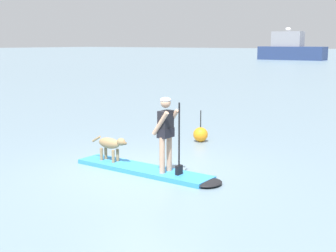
{
  "coord_description": "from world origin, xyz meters",
  "views": [
    {
      "loc": [
        6.31,
        -7.97,
        2.89
      ],
      "look_at": [
        0.0,
        1.0,
        0.9
      ],
      "focal_mm": 49.69,
      "sensor_mm": 36.0,
      "label": 1
    }
  ],
  "objects_px": {
    "paddleboard": "(151,171)",
    "moored_boat_port": "(291,49)",
    "dog": "(111,144)",
    "marker_buoy": "(201,134)",
    "person_paddler": "(166,130)"
  },
  "relations": [
    {
      "from": "paddleboard",
      "to": "moored_boat_port",
      "type": "height_order",
      "value": "moored_boat_port"
    },
    {
      "from": "moored_boat_port",
      "to": "marker_buoy",
      "type": "bearing_deg",
      "value": -71.64
    },
    {
      "from": "paddleboard",
      "to": "moored_boat_port",
      "type": "distance_m",
      "value": 70.2
    },
    {
      "from": "dog",
      "to": "paddleboard",
      "type": "bearing_deg",
      "value": -0.57
    },
    {
      "from": "person_paddler",
      "to": "marker_buoy",
      "type": "height_order",
      "value": "person_paddler"
    },
    {
      "from": "paddleboard",
      "to": "person_paddler",
      "type": "bearing_deg",
      "value": -0.57
    },
    {
      "from": "paddleboard",
      "to": "person_paddler",
      "type": "height_order",
      "value": "person_paddler"
    },
    {
      "from": "paddleboard",
      "to": "marker_buoy",
      "type": "relative_size",
      "value": 4.0
    },
    {
      "from": "marker_buoy",
      "to": "moored_boat_port",
      "type": "bearing_deg",
      "value": 108.36
    },
    {
      "from": "paddleboard",
      "to": "person_paddler",
      "type": "relative_size",
      "value": 2.27
    },
    {
      "from": "person_paddler",
      "to": "moored_boat_port",
      "type": "bearing_deg",
      "value": 108.43
    },
    {
      "from": "paddleboard",
      "to": "dog",
      "type": "height_order",
      "value": "dog"
    },
    {
      "from": "person_paddler",
      "to": "moored_boat_port",
      "type": "distance_m",
      "value": 70.32
    },
    {
      "from": "dog",
      "to": "marker_buoy",
      "type": "distance_m",
      "value": 3.52
    },
    {
      "from": "paddleboard",
      "to": "marker_buoy",
      "type": "bearing_deg",
      "value": 103.21
    }
  ]
}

